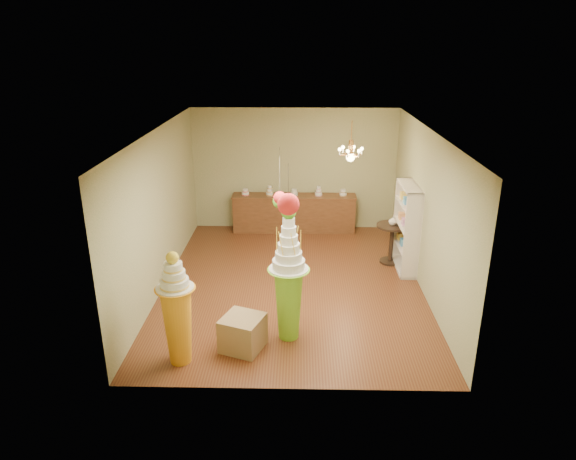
{
  "coord_description": "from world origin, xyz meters",
  "views": [
    {
      "loc": [
        0.13,
        -9.11,
        4.55
      ],
      "look_at": [
        -0.08,
        0.0,
        1.13
      ],
      "focal_mm": 32.0,
      "sensor_mm": 36.0,
      "label": 1
    }
  ],
  "objects_px": {
    "pedestal_green": "(289,287)",
    "round_table": "(392,238)",
    "sideboard": "(294,212)",
    "pedestal_orange": "(177,317)"
  },
  "relations": [
    {
      "from": "pedestal_green",
      "to": "pedestal_orange",
      "type": "bearing_deg",
      "value": -156.34
    },
    {
      "from": "pedestal_green",
      "to": "round_table",
      "type": "distance_m",
      "value": 3.68
    },
    {
      "from": "pedestal_green",
      "to": "sideboard",
      "type": "bearing_deg",
      "value": 89.68
    },
    {
      "from": "sideboard",
      "to": "pedestal_orange",
      "type": "bearing_deg",
      "value": -106.25
    },
    {
      "from": "round_table",
      "to": "pedestal_orange",
      "type": "bearing_deg",
      "value": -135.3
    },
    {
      "from": "pedestal_green",
      "to": "pedestal_orange",
      "type": "distance_m",
      "value": 1.76
    },
    {
      "from": "sideboard",
      "to": "round_table",
      "type": "height_order",
      "value": "sideboard"
    },
    {
      "from": "pedestal_orange",
      "to": "round_table",
      "type": "height_order",
      "value": "pedestal_orange"
    },
    {
      "from": "pedestal_green",
      "to": "pedestal_orange",
      "type": "relative_size",
      "value": 1.27
    },
    {
      "from": "pedestal_orange",
      "to": "round_table",
      "type": "relative_size",
      "value": 2.07
    }
  ]
}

